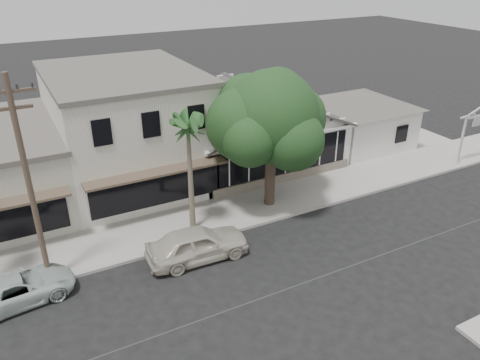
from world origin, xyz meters
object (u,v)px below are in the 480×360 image
utility_pole (28,181)px  shade_tree (269,119)px  car_2 (19,289)px  car_0 (197,244)px

utility_pole → shade_tree: (11.71, 1.57, 0.21)m
car_2 → car_0: bearing=-102.0°
shade_tree → utility_pole: bearing=-172.4°
car_0 → car_2: (-7.50, 0.64, -0.19)m
car_0 → utility_pole: bearing=79.5°
shade_tree → car_2: bearing=-169.7°
car_0 → car_2: bearing=87.4°
utility_pole → car_0: utility_pole is taller
utility_pole → car_2: utility_pole is taller
car_2 → shade_tree: shade_tree is taller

